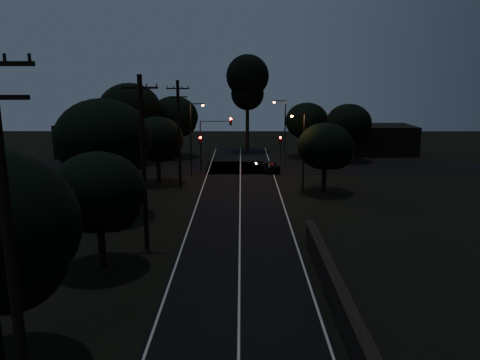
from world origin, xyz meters
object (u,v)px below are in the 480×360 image
object	(u,v)px
tall_pine	(248,82)
streetlight_a	(192,134)
streetlight_c	(302,147)
utility_pole_mid	(143,161)
utility_pole_far	(179,132)
signal_left	(201,147)
streetlight_b	(283,128)
utility_pole_near	(11,257)
signal_mast	(215,134)
signal_right	(280,147)
car	(268,166)

from	to	relation	value
tall_pine	streetlight_a	world-z (taller)	tall_pine
tall_pine	streetlight_c	bearing A→B (deg)	-79.07
utility_pole_mid	streetlight_c	distance (m)	19.15
utility_pole_mid	utility_pole_far	distance (m)	17.00
signal_left	streetlight_b	world-z (taller)	streetlight_b
utility_pole_far	streetlight_c	size ratio (longest dim) A/B	1.40
utility_pole_near	signal_mast	xyz separation A→B (m)	(3.09, 41.99, -1.91)
utility_pole_mid	streetlight_a	distance (m)	23.04
utility_pole_far	signal_right	distance (m)	13.53
utility_pole_mid	signal_left	xyz separation A→B (m)	(1.40, 24.99, -2.90)
car	streetlight_c	bearing A→B (deg)	80.84
signal_right	streetlight_a	world-z (taller)	streetlight_a
signal_left	streetlight_a	world-z (taller)	streetlight_a
signal_left	utility_pole_far	bearing A→B (deg)	-99.94
signal_right	streetlight_a	size ratio (longest dim) A/B	0.51
utility_pole_far	streetlight_a	size ratio (longest dim) A/B	1.31
utility_pole_near	car	distance (m)	43.09
tall_pine	streetlight_c	size ratio (longest dim) A/B	1.85
signal_right	signal_mast	world-z (taller)	signal_mast
streetlight_b	signal_right	bearing A→B (deg)	-100.00
streetlight_a	car	distance (m)	9.55
streetlight_b	car	distance (m)	6.21
signal_mast	car	size ratio (longest dim) A/B	1.60
streetlight_c	streetlight_a	bearing A→B (deg)	144.31
utility_pole_far	tall_pine	size ratio (longest dim) A/B	0.76
utility_pole_near	streetlight_c	xyz separation A→B (m)	(11.83, 32.00, -1.89)
signal_right	car	xyz separation A→B (m)	(-1.40, -0.27, -2.17)
utility_pole_near	tall_pine	xyz separation A→B (m)	(7.00, 57.00, 3.77)
tall_pine	signal_left	bearing A→B (deg)	-110.46
signal_left	streetlight_c	bearing A→B (deg)	-43.76
utility_pole_near	streetlight_a	bearing A→B (deg)	89.01
utility_pole_near	utility_pole_mid	bearing A→B (deg)	90.00
utility_pole_mid	signal_left	distance (m)	25.19
utility_pole_mid	car	xyz separation A→B (m)	(9.20, 24.72, -5.07)
streetlight_a	utility_pole_far	bearing A→B (deg)	-96.59
streetlight_c	signal_right	bearing A→B (deg)	97.02
utility_pole_mid	signal_right	size ratio (longest dim) A/B	2.68
streetlight_c	utility_pole_mid	bearing A→B (deg)	-128.26
tall_pine	signal_right	xyz separation A→B (m)	(3.60, -15.01, -7.18)
signal_left	streetlight_a	size ratio (longest dim) A/B	0.51
utility_pole_far	car	world-z (taller)	utility_pole_far
utility_pole_near	signal_left	world-z (taller)	utility_pole_near
streetlight_a	streetlight_b	world-z (taller)	same
signal_mast	streetlight_b	distance (m)	9.15
utility_pole_mid	utility_pole_far	xyz separation A→B (m)	(0.00, 17.00, -0.25)
signal_right	car	bearing A→B (deg)	-169.28
signal_left	signal_mast	xyz separation A→B (m)	(1.69, 0.00, 1.50)
tall_pine	signal_mast	distance (m)	16.52
tall_pine	streetlight_a	size ratio (longest dim) A/B	1.74
signal_mast	streetlight_b	world-z (taller)	streetlight_b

